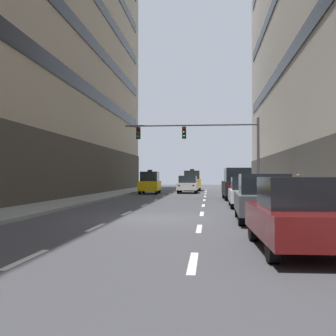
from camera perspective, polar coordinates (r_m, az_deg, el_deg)
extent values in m
plane|color=#424247|center=(16.00, -1.35, -7.03)|extent=(120.00, 120.00, 0.00)
cube|color=gray|center=(17.93, -22.16, -6.08)|extent=(2.84, 80.00, 0.14)
cube|color=gray|center=(16.48, 21.42, -6.53)|extent=(2.84, 80.00, 0.14)
cube|color=silver|center=(8.74, -19.22, -11.91)|extent=(0.16, 2.00, 0.01)
cube|color=silver|center=(13.39, -10.07, -8.15)|extent=(0.16, 2.00, 0.01)
cube|color=silver|center=(18.23, -5.77, -6.28)|extent=(0.16, 2.00, 0.01)
cube|color=silver|center=(23.13, -3.29, -5.18)|extent=(0.16, 2.00, 0.01)
cube|color=silver|center=(28.07, -1.69, -4.46)|extent=(0.16, 2.00, 0.01)
cube|color=silver|center=(33.03, -0.57, -3.96)|extent=(0.16, 2.00, 0.01)
cube|color=silver|center=(38.00, 0.26, -3.58)|extent=(0.16, 2.00, 0.01)
cube|color=silver|center=(42.98, 0.89, -3.29)|extent=(0.16, 2.00, 0.01)
cube|color=silver|center=(47.96, 1.40, -3.07)|extent=(0.16, 2.00, 0.01)
cube|color=silver|center=(7.97, 3.51, -13.03)|extent=(0.16, 2.00, 0.01)
cube|color=silver|center=(12.90, 4.37, -8.44)|extent=(0.16, 2.00, 0.01)
cube|color=silver|center=(17.87, 4.75, -6.39)|extent=(0.16, 2.00, 0.01)
cube|color=silver|center=(22.85, 4.96, -5.23)|extent=(0.16, 2.00, 0.01)
cube|color=silver|center=(27.84, 5.10, -4.49)|extent=(0.16, 2.00, 0.01)
cube|color=silver|center=(32.83, 5.19, -3.97)|extent=(0.16, 2.00, 0.01)
cube|color=silver|center=(37.83, 5.26, -3.59)|extent=(0.16, 2.00, 0.01)
cube|color=silver|center=(42.82, 5.32, -3.30)|extent=(0.16, 2.00, 0.01)
cube|color=silver|center=(47.82, 5.36, -3.07)|extent=(0.16, 2.00, 0.01)
cylinder|color=black|center=(47.18, 2.44, -2.68)|extent=(0.23, 0.69, 0.69)
cylinder|color=black|center=(47.13, 4.47, -2.68)|extent=(0.23, 0.69, 0.69)
cylinder|color=black|center=(44.37, 2.26, -2.79)|extent=(0.23, 0.69, 0.69)
cylinder|color=black|center=(44.32, 4.41, -2.78)|extent=(0.23, 0.69, 0.69)
cube|color=yellow|center=(45.73, 3.40, -2.15)|extent=(1.95, 4.60, 0.94)
cube|color=black|center=(45.72, 3.39, -0.97)|extent=(1.69, 2.72, 0.94)
cube|color=white|center=(48.01, 2.68, -1.90)|extent=(0.21, 0.08, 0.15)
cube|color=red|center=(43.51, 2.41, -1.99)|extent=(0.21, 0.08, 0.15)
cube|color=white|center=(47.96, 4.29, -1.90)|extent=(0.21, 0.08, 0.15)
cube|color=red|center=(43.46, 4.18, -1.98)|extent=(0.21, 0.08, 0.15)
cube|color=black|center=(45.73, 3.39, -0.27)|extent=(0.46, 0.21, 0.19)
cylinder|color=black|center=(40.50, 1.81, -2.96)|extent=(0.24, 0.67, 0.67)
cylinder|color=black|center=(40.39, 4.10, -2.97)|extent=(0.24, 0.67, 0.67)
cylinder|color=black|center=(37.80, 1.45, -3.10)|extent=(0.24, 0.67, 0.67)
cylinder|color=black|center=(37.68, 3.89, -3.10)|extent=(0.24, 0.67, 0.67)
cube|color=white|center=(39.07, 2.82, -2.56)|extent=(1.95, 4.47, 0.64)
cube|color=black|center=(38.86, 2.79, -1.58)|extent=(1.65, 1.95, 0.69)
cube|color=white|center=(41.29, 2.13, -2.32)|extent=(0.20, 0.08, 0.14)
cube|color=red|center=(36.96, 1.57, -2.47)|extent=(0.20, 0.08, 0.14)
cube|color=white|center=(41.20, 3.93, -2.32)|extent=(0.20, 0.08, 0.14)
cube|color=red|center=(36.86, 3.58, -2.47)|extent=(0.20, 0.08, 0.14)
cylinder|color=black|center=(38.89, -3.46, -3.07)|extent=(0.23, 0.64, 0.63)
cylinder|color=black|center=(38.73, -1.21, -3.08)|extent=(0.23, 0.64, 0.63)
cylinder|color=black|center=(36.35, -3.97, -3.20)|extent=(0.23, 0.64, 0.63)
cylinder|color=black|center=(36.17, -1.57, -3.22)|extent=(0.23, 0.64, 0.63)
cube|color=yellow|center=(37.51, -2.55, -2.48)|extent=(1.89, 4.25, 0.86)
cube|color=black|center=(37.50, -2.55, -1.17)|extent=(1.61, 2.53, 0.86)
cube|color=white|center=(39.62, -3.10, -2.19)|extent=(0.19, 0.08, 0.13)
cube|color=red|center=(35.55, -3.90, -2.32)|extent=(0.19, 0.08, 0.13)
cube|color=white|center=(39.50, -1.33, -2.20)|extent=(0.19, 0.08, 0.13)
cube|color=red|center=(35.40, -1.93, -2.32)|extent=(0.19, 0.08, 0.13)
cube|color=black|center=(37.51, -2.55, -0.39)|extent=(0.43, 0.20, 0.17)
cylinder|color=black|center=(10.69, 11.88, -8.21)|extent=(0.23, 0.66, 0.65)
cylinder|color=black|center=(11.01, 20.12, -7.96)|extent=(0.23, 0.66, 0.65)
cylinder|color=black|center=(8.09, 14.44, -10.51)|extent=(0.23, 0.66, 0.65)
cube|color=maroon|center=(9.49, 17.71, -7.17)|extent=(1.93, 4.38, 0.63)
cube|color=black|center=(9.25, 17.98, -3.29)|extent=(1.62, 1.91, 0.67)
cube|color=white|center=(11.45, 12.10, -5.59)|extent=(0.20, 0.08, 0.14)
cube|color=red|center=(7.28, 16.75, -8.17)|extent=(0.20, 0.08, 0.14)
cube|color=white|center=(11.69, 18.30, -5.47)|extent=(0.20, 0.08, 0.14)
cylinder|color=black|center=(16.59, 9.75, -5.61)|extent=(0.25, 0.69, 0.69)
cylinder|color=black|center=(16.74, 15.49, -5.54)|extent=(0.25, 0.69, 0.69)
cylinder|color=black|center=(13.79, 10.28, -6.53)|extent=(0.25, 0.69, 0.69)
cylinder|color=black|center=(13.97, 17.17, -6.42)|extent=(0.25, 0.69, 0.69)
cube|color=#474C51|center=(15.22, 13.13, -4.74)|extent=(2.03, 4.64, 0.67)
cube|color=black|center=(14.99, 13.20, -2.16)|extent=(1.72, 2.02, 0.71)
cube|color=white|center=(17.41, 10.15, -3.90)|extent=(0.21, 0.09, 0.15)
cube|color=red|center=(12.92, 11.20, -4.89)|extent=(0.21, 0.09, 0.15)
cube|color=white|center=(17.53, 14.55, -3.87)|extent=(0.21, 0.09, 0.15)
cube|color=red|center=(13.08, 17.10, -4.81)|extent=(0.21, 0.09, 0.15)
cylinder|color=black|center=(23.15, 8.74, -4.40)|extent=(0.22, 0.63, 0.63)
cylinder|color=black|center=(23.25, 12.51, -4.37)|extent=(0.22, 0.63, 0.63)
cylinder|color=black|center=(20.58, 8.99, -4.81)|extent=(0.22, 0.63, 0.63)
cylinder|color=black|center=(20.70, 13.23, -4.77)|extent=(0.22, 0.63, 0.63)
cube|color=white|center=(21.89, 10.86, -3.78)|extent=(1.83, 4.23, 0.61)
cube|color=black|center=(21.68, 10.89, -2.14)|extent=(1.56, 1.84, 0.65)
cube|color=white|center=(23.91, 9.03, -3.30)|extent=(0.19, 0.08, 0.13)
cube|color=red|center=(19.80, 9.51, -3.76)|extent=(0.19, 0.08, 0.13)
cube|color=white|center=(23.99, 11.97, -3.29)|extent=(0.19, 0.08, 0.13)
cube|color=red|center=(19.90, 13.05, -3.74)|extent=(0.19, 0.08, 0.13)
cylinder|color=black|center=(30.01, 7.82, -3.59)|extent=(0.24, 0.69, 0.68)
cylinder|color=black|center=(30.16, 10.96, -3.57)|extent=(0.24, 0.69, 0.68)
cylinder|color=black|center=(27.24, 8.18, -3.85)|extent=(0.24, 0.69, 0.68)
cylinder|color=black|center=(27.40, 11.63, -3.82)|extent=(0.24, 0.69, 0.68)
cube|color=black|center=(28.67, 9.64, -2.78)|extent=(2.00, 4.58, 0.93)
cube|color=black|center=(28.66, 9.63, -0.92)|extent=(1.71, 2.72, 0.93)
cube|color=white|center=(30.84, 8.03, -2.36)|extent=(0.21, 0.09, 0.14)
cube|color=red|center=(26.40, 8.64, -2.57)|extent=(0.21, 0.09, 0.14)
cube|color=white|center=(30.95, 10.48, -2.35)|extent=(0.21, 0.09, 0.14)
cube|color=red|center=(26.53, 11.50, -2.56)|extent=(0.21, 0.09, 0.14)
cylinder|color=#4C4C51|center=(28.80, 12.51, 1.45)|extent=(0.18, 0.18, 5.55)
cylinder|color=#4C4C51|center=(28.82, 3.20, 5.99)|extent=(9.32, 0.12, 0.12)
cube|color=black|center=(28.78, 2.27, 4.96)|extent=(0.28, 0.24, 0.84)
sphere|color=#4B0704|center=(28.67, 2.25, 5.51)|extent=(0.17, 0.17, 0.17)
sphere|color=#523505|center=(28.64, 2.25, 4.99)|extent=(0.17, 0.17, 0.17)
sphere|color=green|center=(28.61, 2.25, 4.47)|extent=(0.17, 0.17, 0.17)
cube|color=black|center=(29.16, -4.17, 4.88)|extent=(0.28, 0.24, 0.84)
sphere|color=#4B0704|center=(29.05, -4.21, 5.42)|extent=(0.17, 0.17, 0.17)
sphere|color=#523505|center=(29.02, -4.21, 4.91)|extent=(0.17, 0.17, 0.17)
sphere|color=green|center=(28.99, -4.22, 4.40)|extent=(0.17, 0.17, 0.17)
cylinder|color=black|center=(23.76, 17.94, -3.70)|extent=(0.13, 0.13, 0.83)
cylinder|color=black|center=(23.70, 17.56, -3.71)|extent=(0.13, 0.13, 0.83)
cube|color=gray|center=(23.71, 17.74, -2.00)|extent=(0.37, 0.26, 0.58)
sphere|color=brown|center=(23.70, 17.74, -1.04)|extent=(0.21, 0.21, 0.21)
cylinder|color=gray|center=(23.79, 18.23, -1.92)|extent=(0.09, 0.09, 0.53)
cylinder|color=gray|center=(23.62, 17.25, -1.93)|extent=(0.09, 0.09, 0.53)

